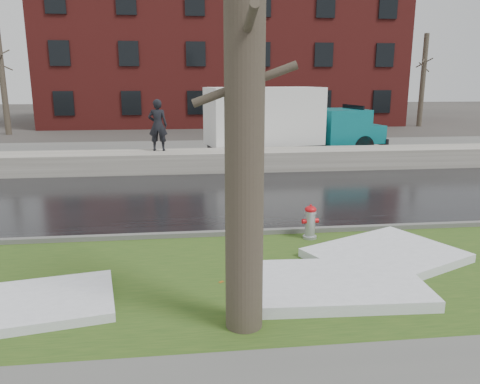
{
  "coord_description": "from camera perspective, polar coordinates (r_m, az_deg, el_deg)",
  "views": [
    {
      "loc": [
        -1.03,
        -8.7,
        3.37
      ],
      "look_at": [
        0.1,
        1.02,
        1.0
      ],
      "focal_mm": 35.0,
      "sensor_mm": 36.0,
      "label": 1
    }
  ],
  "objects": [
    {
      "name": "verge",
      "position": [
        8.23,
        1.13,
        -10.41
      ],
      "size": [
        60.0,
        4.5,
        0.04
      ],
      "primitive_type": "cube",
      "color": "#294A18",
      "rests_on": "ground"
    },
    {
      "name": "snow_patch_near",
      "position": [
        9.35,
        17.32,
        -7.38
      ],
      "size": [
        3.21,
        2.92,
        0.16
      ],
      "primitive_type": "cube",
      "rotation": [
        0.0,
        0.0,
        0.45
      ],
      "color": "white",
      "rests_on": "verge"
    },
    {
      "name": "ground",
      "position": [
        9.39,
        0.09,
        -7.43
      ],
      "size": [
        120.0,
        120.0,
        0.0
      ],
      "primitive_type": "plane",
      "color": "#47423D",
      "rests_on": "ground"
    },
    {
      "name": "fire_hydrant",
      "position": [
        10.09,
        8.55,
        -3.43
      ],
      "size": [
        0.37,
        0.32,
        0.75
      ],
      "rotation": [
        0.0,
        0.0,
        0.1
      ],
      "color": "#ACAEB5",
      "rests_on": "verge"
    },
    {
      "name": "road",
      "position": [
        13.66,
        -2.12,
        -0.62
      ],
      "size": [
        60.0,
        7.0,
        0.03
      ],
      "primitive_type": "cube",
      "color": "black",
      "rests_on": "ground"
    },
    {
      "name": "worker",
      "position": [
        17.79,
        -9.99,
        8.04
      ],
      "size": [
        0.73,
        0.52,
        1.91
      ],
      "primitive_type": "imported",
      "rotation": [
        0.0,
        0.0,
        3.06
      ],
      "color": "black",
      "rests_on": "snowbank"
    },
    {
      "name": "box_truck",
      "position": [
        20.44,
        5.48,
        8.61
      ],
      "size": [
        9.24,
        3.52,
        3.05
      ],
      "rotation": [
        0.0,
        0.0,
        0.19
      ],
      "color": "black",
      "rests_on": "ground"
    },
    {
      "name": "snow_patch_side",
      "position": [
        7.87,
        11.4,
        -10.98
      ],
      "size": [
        2.88,
        1.92,
        0.18
      ],
      "primitive_type": "cube",
      "rotation": [
        0.0,
        0.0,
        -0.04
      ],
      "color": "white",
      "rests_on": "verge"
    },
    {
      "name": "tree",
      "position": [
        5.89,
        0.56,
        12.33
      ],
      "size": [
        1.32,
        1.57,
        6.35
      ],
      "rotation": [
        0.0,
        0.0,
        -0.42
      ],
      "color": "brown",
      "rests_on": "verge"
    },
    {
      "name": "snowbank",
      "position": [
        17.68,
        -3.22,
        3.84
      ],
      "size": [
        60.0,
        1.6,
        0.75
      ],
      "primitive_type": "cube",
      "color": "#BCB7AC",
      "rests_on": "ground"
    },
    {
      "name": "curb",
      "position": [
        10.3,
        -0.56,
        -5.08
      ],
      "size": [
        60.0,
        0.15,
        0.14
      ],
      "primitive_type": "cube",
      "color": "slate",
      "rests_on": "ground"
    },
    {
      "name": "parking_lot",
      "position": [
        21.98,
        -3.9,
        4.8
      ],
      "size": [
        60.0,
        9.0,
        0.03
      ],
      "primitive_type": "cube",
      "color": "slate",
      "rests_on": "ground"
    },
    {
      "name": "bg_tree_right",
      "position": [
        36.87,
        21.4,
        12.64
      ],
      "size": [
        1.4,
        1.62,
        6.5
      ],
      "color": "brown",
      "rests_on": "ground"
    },
    {
      "name": "bg_tree_center",
      "position": [
        35.05,
        -15.21,
        13.09
      ],
      "size": [
        1.4,
        1.62,
        6.5
      ],
      "color": "brown",
      "rests_on": "ground"
    },
    {
      "name": "bg_tree_left",
      "position": [
        32.6,
        -26.96,
        12.11
      ],
      "size": [
        1.4,
        1.62,
        6.5
      ],
      "color": "brown",
      "rests_on": "ground"
    },
    {
      "name": "snow_patch_far",
      "position": [
        7.79,
        -23.52,
        -12.32
      ],
      "size": [
        2.46,
        1.98,
        0.14
      ],
      "primitive_type": "cube",
      "rotation": [
        0.0,
        0.0,
        0.19
      ],
      "color": "white",
      "rests_on": "verge"
    },
    {
      "name": "brick_building",
      "position": [
        38.85,
        -2.26,
        16.0
      ],
      "size": [
        26.0,
        12.0,
        10.0
      ],
      "primitive_type": "cube",
      "color": "maroon",
      "rests_on": "ground"
    }
  ]
}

